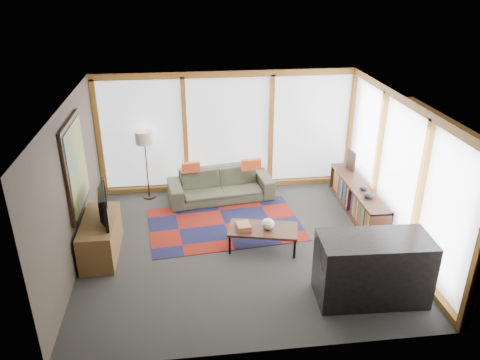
{
  "coord_description": "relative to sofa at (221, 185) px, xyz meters",
  "views": [
    {
      "loc": [
        -0.9,
        -6.98,
        4.52
      ],
      "look_at": [
        0.0,
        0.4,
        1.1
      ],
      "focal_mm": 35.0,
      "sensor_mm": 36.0,
      "label": 1
    }
  ],
  "objects": [
    {
      "name": "pillow_left",
      "position": [
        -0.6,
        0.05,
        0.42
      ],
      "size": [
        0.39,
        0.16,
        0.21
      ],
      "primitive_type": "cube",
      "rotation": [
        0.0,
        0.0,
        0.12
      ],
      "color": "#D54A22",
      "rests_on": "sofa"
    },
    {
      "name": "shelf_picture",
      "position": [
        2.75,
        -0.12,
        0.47
      ],
      "size": [
        0.08,
        0.32,
        0.42
      ],
      "primitive_type": "cube",
      "rotation": [
        0.0,
        0.0,
        0.14
      ],
      "color": "black",
      "rests_on": "bookshelf"
    },
    {
      "name": "tv_console",
      "position": [
        -2.19,
        -1.85,
        0.02
      ],
      "size": [
        0.55,
        1.33,
        0.66
      ],
      "primitive_type": "cube",
      "color": "brown",
      "rests_on": "ground"
    },
    {
      "name": "floor_lamp",
      "position": [
        -1.51,
        0.25,
        0.43
      ],
      "size": [
        0.37,
        0.37,
        1.48
      ],
      "primitive_type": null,
      "color": "#312116",
      "rests_on": "ground"
    },
    {
      "name": "rug",
      "position": [
        -0.01,
        -1.11,
        -0.31
      ],
      "size": [
        3.01,
        2.1,
        0.01
      ],
      "primitive_type": "cube",
      "rotation": [
        0.0,
        0.0,
        0.1
      ],
      "color": "maroon",
      "rests_on": "ground"
    },
    {
      "name": "room_envelope",
      "position": [
        0.73,
        -1.33,
        1.23
      ],
      "size": [
        5.52,
        5.02,
        2.62
      ],
      "color": "#3F382E",
      "rests_on": "ground"
    },
    {
      "name": "coffee_table",
      "position": [
        0.57,
        -2.0,
        -0.12
      ],
      "size": [
        1.29,
        0.85,
        0.39
      ],
      "primitive_type": null,
      "rotation": [
        0.0,
        0.0,
        -0.24
      ],
      "color": "#361D11",
      "rests_on": "ground"
    },
    {
      "name": "bowl_a",
      "position": [
        2.65,
        -1.44,
        0.32
      ],
      "size": [
        0.25,
        0.25,
        0.1
      ],
      "primitive_type": "ellipsoid",
      "rotation": [
        0.0,
        0.0,
        -0.25
      ],
      "color": "black",
      "rests_on": "bookshelf"
    },
    {
      "name": "television",
      "position": [
        -2.15,
        -1.84,
        0.63
      ],
      "size": [
        0.29,
        0.97,
        0.56
      ],
      "primitive_type": "imported",
      "rotation": [
        0.0,
        0.0,
        1.74
      ],
      "color": "black",
      "rests_on": "tv_console"
    },
    {
      "name": "ground",
      "position": [
        0.23,
        -1.89,
        -0.32
      ],
      "size": [
        5.5,
        5.5,
        0.0
      ],
      "primitive_type": "plane",
      "color": "#2A2A28",
      "rests_on": "ground"
    },
    {
      "name": "book_stack",
      "position": [
        0.23,
        -1.97,
        0.13
      ],
      "size": [
        0.26,
        0.31,
        0.1
      ],
      "primitive_type": "cube",
      "rotation": [
        0.0,
        0.0,
        0.11
      ],
      "color": "#9B5B36",
      "rests_on": "coffee_table"
    },
    {
      "name": "bookshelf",
      "position": [
        2.66,
        -0.92,
        -0.02
      ],
      "size": [
        0.42,
        2.32,
        0.58
      ],
      "primitive_type": null,
      "color": "#361D11",
      "rests_on": "ground"
    },
    {
      "name": "sofa",
      "position": [
        0.0,
        0.0,
        0.0
      ],
      "size": [
        2.25,
        1.12,
        0.63
      ],
      "primitive_type": "imported",
      "rotation": [
        0.0,
        0.0,
        0.13
      ],
      "color": "#393E2D",
      "rests_on": "ground"
    },
    {
      "name": "pillow_right",
      "position": [
        0.65,
        0.02,
        0.43
      ],
      "size": [
        0.42,
        0.16,
        0.22
      ],
      "primitive_type": "cube",
      "rotation": [
        0.0,
        0.0,
        0.09
      ],
      "color": "#D54A22",
      "rests_on": "sofa"
    },
    {
      "name": "bowl_b",
      "position": [
        2.67,
        -1.11,
        0.3
      ],
      "size": [
        0.18,
        0.18,
        0.07
      ],
      "primitive_type": "ellipsoid",
      "rotation": [
        0.0,
        0.0,
        0.26
      ],
      "color": "black",
      "rests_on": "bookshelf"
    },
    {
      "name": "vase",
      "position": [
        0.65,
        -2.02,
        0.17
      ],
      "size": [
        0.27,
        0.27,
        0.19
      ],
      "primitive_type": "ellipsoid",
      "rotation": [
        0.0,
        0.0,
        -0.23
      ],
      "color": "silver",
      "rests_on": "coffee_table"
    },
    {
      "name": "bar_counter",
      "position": [
        1.93,
        -3.5,
        0.19
      ],
      "size": [
        1.63,
        0.81,
        1.01
      ],
      "primitive_type": "cube",
      "rotation": [
        0.0,
        0.0,
        -0.04
      ],
      "color": "black",
      "rests_on": "ground"
    }
  ]
}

